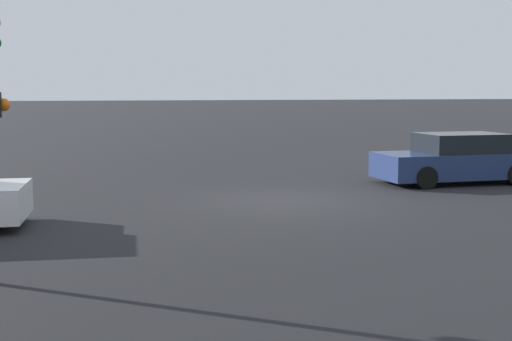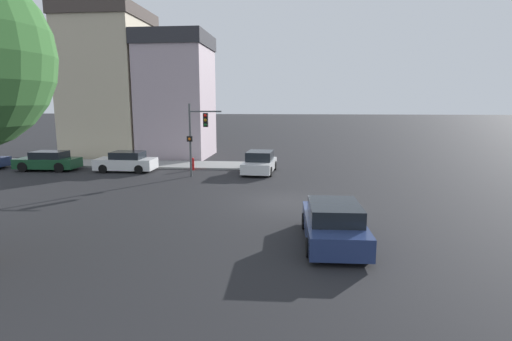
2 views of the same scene
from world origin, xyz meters
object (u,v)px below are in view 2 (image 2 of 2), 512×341
(crossing_car_1, at_px, (334,224))
(parked_car_0, at_px, (126,162))
(crossing_car_0, at_px, (260,163))
(parked_car_1, at_px, (48,161))
(traffic_signal, at_px, (198,130))
(fire_hydrant, at_px, (193,164))

(crossing_car_1, distance_m, parked_car_0, 18.99)
(crossing_car_0, height_order, parked_car_1, crossing_car_0)
(parked_car_1, bearing_deg, crossing_car_0, -179.53)
(crossing_car_1, height_order, parked_car_1, crossing_car_1)
(traffic_signal, distance_m, crossing_car_0, 4.98)
(crossing_car_1, bearing_deg, fire_hydrant, 29.59)
(traffic_signal, xyz_separation_m, parked_car_0, (1.53, 5.65, -2.45))
(traffic_signal, relative_size, parked_car_0, 1.15)
(crossing_car_0, bearing_deg, parked_car_1, -84.48)
(traffic_signal, relative_size, crossing_car_0, 1.10)
(crossing_car_1, bearing_deg, parked_car_0, 43.06)
(traffic_signal, xyz_separation_m, parked_car_1, (1.38, 11.46, -2.45))
(fire_hydrant, bearing_deg, parked_car_0, 101.72)
(crossing_car_1, bearing_deg, parked_car_1, 53.48)
(crossing_car_0, xyz_separation_m, parked_car_1, (-0.58, 15.34, -0.03))
(parked_car_1, bearing_deg, crossing_car_1, 143.64)
(crossing_car_1, distance_m, fire_hydrant, 16.88)
(traffic_signal, xyz_separation_m, crossing_car_1, (-11.91, -7.76, -2.44))
(traffic_signal, height_order, crossing_car_0, traffic_signal)
(crossing_car_1, xyz_separation_m, parked_car_1, (13.29, 19.22, -0.02))
(crossing_car_0, xyz_separation_m, crossing_car_1, (-13.87, -3.88, -0.01))
(parked_car_0, bearing_deg, crossing_car_0, -178.09)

